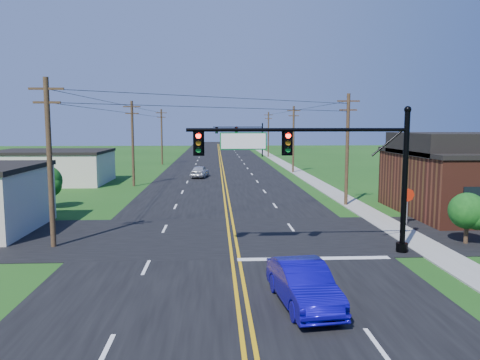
{
  "coord_description": "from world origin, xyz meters",
  "views": [
    {
      "loc": [
        -0.78,
        -15.02,
        6.58
      ],
      "look_at": [
        0.54,
        10.0,
        3.58
      ],
      "focal_mm": 35.0,
      "sensor_mm": 36.0,
      "label": 1
    }
  ],
  "objects": [
    {
      "name": "cream_bldg_far",
      "position": [
        -19.0,
        38.0,
        1.86
      ],
      "size": [
        12.2,
        9.2,
        3.7
      ],
      "color": "beige",
      "rests_on": "ground"
    },
    {
      "name": "utility_pole_right_b",
      "position": [
        9.8,
        48.0,
        4.72
      ],
      "size": [
        1.8,
        0.28,
        9.0
      ],
      "color": "#382519",
      "rests_on": "ground"
    },
    {
      "name": "signal_mast_far",
      "position": [
        4.44,
        80.0,
        4.55
      ],
      "size": [
        10.98,
        0.6,
        7.48
      ],
      "color": "black",
      "rests_on": "ground"
    },
    {
      "name": "stop_sign",
      "position": [
        11.73,
        14.43,
        1.75
      ],
      "size": [
        0.86,
        0.11,
        2.42
      ],
      "rotation": [
        0.0,
        0.0,
        0.04
      ],
      "color": "slate",
      "rests_on": "ground"
    },
    {
      "name": "tree_left",
      "position": [
        -14.0,
        22.0,
        2.16
      ],
      "size": [
        2.4,
        2.4,
        3.37
      ],
      "color": "#382519",
      "rests_on": "ground"
    },
    {
      "name": "tree_right_back",
      "position": [
        16.0,
        26.0,
        2.6
      ],
      "size": [
        3.0,
        3.0,
        4.1
      ],
      "color": "#382519",
      "rests_on": "ground"
    },
    {
      "name": "sidewalk",
      "position": [
        10.5,
        40.0,
        0.04
      ],
      "size": [
        2.0,
        160.0,
        0.08
      ],
      "primitive_type": "cube",
      "color": "gray",
      "rests_on": "ground"
    },
    {
      "name": "utility_pole_left_b",
      "position": [
        -9.5,
        35.0,
        4.72
      ],
      "size": [
        1.8,
        0.28,
        9.0
      ],
      "color": "#382519",
      "rests_on": "ground"
    },
    {
      "name": "ground",
      "position": [
        0.0,
        0.0,
        0.0
      ],
      "size": [
        260.0,
        260.0,
        0.0
      ],
      "primitive_type": "plane",
      "color": "#184313",
      "rests_on": "ground"
    },
    {
      "name": "road_cross",
      "position": [
        0.0,
        12.0,
        0.02
      ],
      "size": [
        70.0,
        10.0,
        0.04
      ],
      "primitive_type": "cube",
      "color": "black",
      "rests_on": "ground"
    },
    {
      "name": "utility_pole_left_c",
      "position": [
        -9.5,
        62.0,
        4.72
      ],
      "size": [
        1.8,
        0.28,
        9.0
      ],
      "color": "#382519",
      "rests_on": "ground"
    },
    {
      "name": "utility_pole_right_a",
      "position": [
        9.8,
        22.0,
        4.72
      ],
      "size": [
        1.8,
        0.28,
        9.0
      ],
      "color": "#382519",
      "rests_on": "ground"
    },
    {
      "name": "signal_mast_main",
      "position": [
        4.34,
        8.0,
        4.75
      ],
      "size": [
        11.3,
        0.6,
        7.48
      ],
      "color": "black",
      "rests_on": "ground"
    },
    {
      "name": "utility_pole_left_a",
      "position": [
        -9.5,
        10.0,
        4.72
      ],
      "size": [
        1.8,
        0.28,
        9.0
      ],
      "color": "#382519",
      "rests_on": "ground"
    },
    {
      "name": "utility_pole_right_c",
      "position": [
        9.8,
        78.0,
        4.72
      ],
      "size": [
        1.8,
        0.28,
        9.0
      ],
      "color": "#382519",
      "rests_on": "ground"
    },
    {
      "name": "shrub_corner",
      "position": [
        13.0,
        9.5,
        1.85
      ],
      "size": [
        2.0,
        2.0,
        2.86
      ],
      "color": "#382519",
      "rests_on": "ground"
    },
    {
      "name": "blue_car",
      "position": [
        2.37,
        1.16,
        0.79
      ],
      "size": [
        2.24,
        4.95,
        1.57
      ],
      "primitive_type": "imported",
      "rotation": [
        0.0,
        0.0,
        0.12
      ],
      "color": "#0E0692",
      "rests_on": "ground"
    },
    {
      "name": "distant_car",
      "position": [
        -2.7,
        42.66,
        0.74
      ],
      "size": [
        2.42,
        4.59,
        1.49
      ],
      "primitive_type": "imported",
      "rotation": [
        0.0,
        0.0,
        2.99
      ],
      "color": "#BABABF",
      "rests_on": "ground"
    },
    {
      "name": "road_main",
      "position": [
        0.0,
        50.0,
        0.02
      ],
      "size": [
        16.0,
        220.0,
        0.04
      ],
      "primitive_type": "cube",
      "color": "black",
      "rests_on": "ground"
    }
  ]
}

